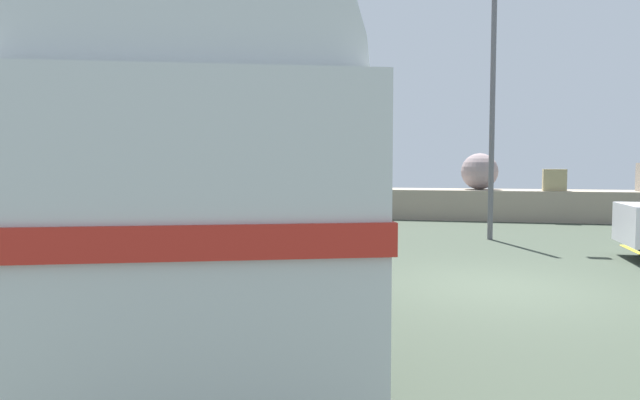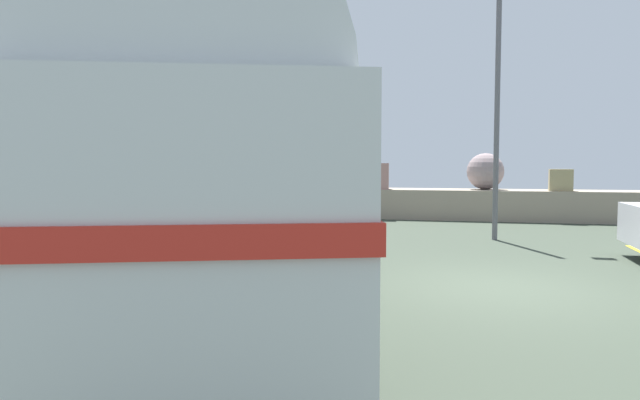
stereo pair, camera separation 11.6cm
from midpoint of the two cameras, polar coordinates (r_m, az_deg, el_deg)
The scene contains 4 objects.
ground at distance 10.01m, azimuth 17.78°, elevation -8.35°, with size 32.00×26.00×0.02m.
breakwater at distance 21.62m, azimuth 15.06°, elevation 0.02°, with size 31.36×2.26×2.47m.
vintage_coach at distance 7.47m, azimuth -9.65°, elevation 3.49°, with size 5.17×8.89×3.70m.
lamp_post at distance 16.02m, azimuth 17.85°, elevation 9.44°, with size 1.17×0.30×6.62m.
Camera 2 is at (-0.74, -9.75, 2.07)m, focal length 32.12 mm.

